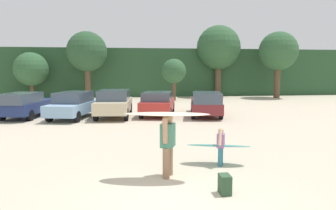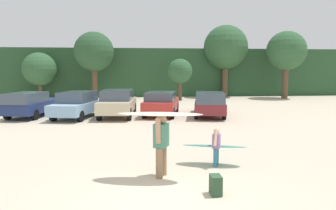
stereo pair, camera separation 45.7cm
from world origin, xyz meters
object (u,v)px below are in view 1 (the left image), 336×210
parked_car_red (158,103)px  surfboard_teal (219,146)px  parked_car_champagne (114,103)px  person_adult (168,141)px  backpack_dropped (225,184)px  parked_car_maroon (206,103)px  parked_car_navy (26,104)px  surfboard_cream (167,114)px  person_child (221,144)px  parked_car_sky_blue (74,104)px

parked_car_red → surfboard_teal: parked_car_red is taller
parked_car_champagne → person_adult: person_adult is taller
surfboard_teal → person_adult: bearing=43.1°
person_adult → backpack_dropped: 1.90m
parked_car_red → parked_car_maroon: bearing=-89.6°
parked_car_navy → parked_car_maroon: (10.83, -0.82, -0.01)m
surfboard_cream → backpack_dropped: size_ratio=5.09×
parked_car_champagne → backpack_dropped: bearing=-161.2°
parked_car_maroon → surfboard_cream: surfboard_cream is taller
person_child → surfboard_teal: (-0.03, 0.13, -0.07)m
parked_car_sky_blue → surfboard_cream: size_ratio=2.03×
person_adult → parked_car_maroon: bearing=-85.1°
parked_car_champagne → surfboard_teal: size_ratio=2.19×
parked_car_champagne → backpack_dropped: parked_car_champagne is taller
parked_car_sky_blue → parked_car_maroon: bearing=-78.0°
parked_car_navy → person_child: 13.77m
parked_car_maroon → surfboard_teal: size_ratio=2.51×
parked_car_sky_blue → person_child: parked_car_sky_blue is taller
parked_car_sky_blue → surfboard_cream: bearing=-145.5°
surfboard_cream → backpack_dropped: bearing=146.2°
parked_car_sky_blue → parked_car_champagne: parked_car_champagne is taller
person_adult → person_child: bearing=-131.1°
parked_car_maroon → backpack_dropped: 12.18m
parked_car_champagne → parked_car_sky_blue: bearing=96.5°
parked_car_sky_blue → person_child: size_ratio=4.11×
parked_car_sky_blue → surfboard_teal: parked_car_sky_blue is taller
parked_car_navy → person_adult: 13.41m
parked_car_maroon → surfboard_cream: bearing=171.9°
parked_car_sky_blue → parked_car_champagne: size_ratio=1.07×
parked_car_red → parked_car_maroon: size_ratio=0.89×
person_adult → backpack_dropped: person_adult is taller
parked_car_champagne → person_adult: size_ratio=2.56×
person_child → person_adult: bearing=48.9°
parked_car_red → backpack_dropped: 12.52m
parked_car_navy → parked_car_sky_blue: (2.86, -0.60, 0.00)m
parked_car_red → surfboard_cream: size_ratio=1.93×
parked_car_sky_blue → parked_car_maroon: (7.96, -0.22, -0.02)m
parked_car_sky_blue → backpack_dropped: (5.36, -12.11, -0.58)m
parked_car_red → surfboard_cream: bearing=-172.2°
parked_car_red → parked_car_navy: bearing=100.5°
parked_car_maroon → backpack_dropped: bearing=179.0°
parked_car_sky_blue → backpack_dropped: bearing=-142.5°
parked_car_maroon → surfboard_cream: size_ratio=2.18×
surfboard_cream → parked_car_champagne: bearing=-69.6°
surfboard_teal → backpack_dropped: surfboard_teal is taller
parked_car_red → person_child: (0.87, -10.41, -0.16)m
parked_car_maroon → person_child: parked_car_maroon is taller
parked_car_navy → person_child: bearing=-130.8°
parked_car_maroon → person_adult: (-3.74, -10.57, 0.17)m
parked_car_sky_blue → surfboard_teal: size_ratio=2.35×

